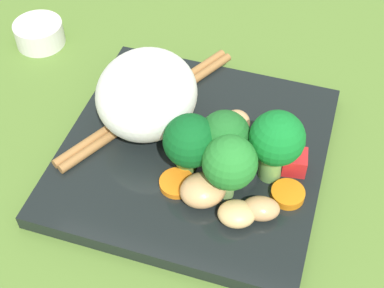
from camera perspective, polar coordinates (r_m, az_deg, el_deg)
ground_plane at (r=52.62cm, az=0.17°, el=-2.18°), size 110.00×110.00×2.00cm
square_plate at (r=51.29cm, az=0.17°, el=-0.95°), size 23.67×23.67×1.47cm
rice_mound at (r=50.42cm, az=-4.61°, el=5.05°), size 9.95×9.20×7.37cm
broccoli_floret_0 at (r=46.20cm, az=-0.19°, el=0.18°), size 4.57×4.57×6.33cm
broccoli_floret_1 at (r=45.88cm, az=8.54°, el=0.27°), size 4.60×4.60×7.17cm
broccoli_floret_2 at (r=46.60cm, az=3.33°, el=0.72°), size 4.37×4.37×6.14cm
broccoli_floret_3 at (r=44.70cm, az=3.85°, el=-1.96°), size 4.53×4.53×6.23cm
carrot_slice_0 at (r=51.31cm, az=0.79°, el=0.87°), size 2.88×2.88×0.67cm
carrot_slice_1 at (r=47.87cm, az=-1.57°, el=-3.97°), size 3.80×3.80×0.57cm
carrot_slice_2 at (r=47.69cm, az=9.68°, el=-5.04°), size 3.93×3.93×0.77cm
carrot_slice_3 at (r=50.93cm, az=6.57°, el=0.05°), size 3.40×3.40×0.74cm
pepper_chunk_0 at (r=50.37cm, az=3.02°, el=0.10°), size 3.92×3.91×1.24cm
pepper_chunk_1 at (r=49.26cm, az=10.36°, el=-1.80°), size 2.39×2.35×1.87cm
chicken_piece_0 at (r=45.89cm, az=6.99°, el=-6.51°), size 2.86×3.53×1.79cm
chicken_piece_1 at (r=46.30cm, az=1.12°, el=-4.69°), size 5.02×5.12×2.35cm
chicken_piece_2 at (r=51.65cm, az=4.56°, el=2.21°), size 3.34×3.24×2.06cm
chicken_piece_3 at (r=45.45cm, az=4.55°, el=-7.07°), size 3.35×3.68×1.70cm
chopstick_pair at (r=54.01cm, az=-4.37°, el=3.87°), size 19.95×11.03×0.83cm
sauce_cup at (r=65.55cm, az=-15.22°, el=10.76°), size 5.36×5.36×2.57cm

